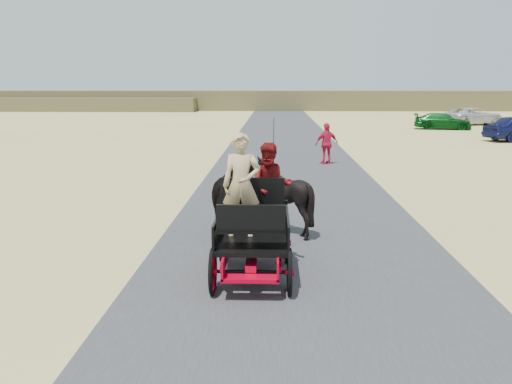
{
  "coord_description": "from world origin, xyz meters",
  "views": [
    {
      "loc": [
        -0.51,
        -10.56,
        3.35
      ],
      "look_at": [
        -0.88,
        0.65,
        1.2
      ],
      "focal_mm": 40.0,
      "sensor_mm": 36.0,
      "label": 1
    }
  ],
  "objects_px": {
    "horse_left": "(234,195)",
    "car_c": "(443,121)",
    "horse_right": "(282,196)",
    "car_d": "(473,116)",
    "carriage": "(253,256)",
    "pedestrian": "(327,144)"
  },
  "relations": [
    {
      "from": "carriage",
      "to": "horse_right",
      "type": "relative_size",
      "value": 1.41
    },
    {
      "from": "horse_left",
      "to": "horse_right",
      "type": "bearing_deg",
      "value": -180.0
    },
    {
      "from": "horse_right",
      "to": "car_d",
      "type": "height_order",
      "value": "horse_right"
    },
    {
      "from": "horse_left",
      "to": "car_d",
      "type": "distance_m",
      "value": 38.48
    },
    {
      "from": "horse_right",
      "to": "horse_left",
      "type": "bearing_deg",
      "value": 0.0
    },
    {
      "from": "car_d",
      "to": "carriage",
      "type": "bearing_deg",
      "value": 132.56
    },
    {
      "from": "pedestrian",
      "to": "car_d",
      "type": "bearing_deg",
      "value": -141.64
    },
    {
      "from": "horse_left",
      "to": "horse_right",
      "type": "height_order",
      "value": "horse_right"
    },
    {
      "from": "carriage",
      "to": "horse_left",
      "type": "xyz_separation_m",
      "value": [
        -0.55,
        3.0,
        0.49
      ]
    },
    {
      "from": "car_d",
      "to": "car_c",
      "type": "bearing_deg",
      "value": 117.3
    },
    {
      "from": "horse_left",
      "to": "car_d",
      "type": "relative_size",
      "value": 0.4
    },
    {
      "from": "horse_left",
      "to": "pedestrian",
      "type": "bearing_deg",
      "value": -105.46
    },
    {
      "from": "pedestrian",
      "to": "car_d",
      "type": "distance_m",
      "value": 27.18
    },
    {
      "from": "car_c",
      "to": "carriage",
      "type": "bearing_deg",
      "value": 170.19
    },
    {
      "from": "horse_left",
      "to": "pedestrian",
      "type": "distance_m",
      "value": 11.6
    },
    {
      "from": "horse_right",
      "to": "car_c",
      "type": "bearing_deg",
      "value": -112.14
    },
    {
      "from": "horse_left",
      "to": "car_c",
      "type": "distance_m",
      "value": 32.6
    },
    {
      "from": "carriage",
      "to": "pedestrian",
      "type": "relative_size",
      "value": 1.39
    },
    {
      "from": "horse_right",
      "to": "carriage",
      "type": "bearing_deg",
      "value": 79.61
    },
    {
      "from": "horse_left",
      "to": "car_c",
      "type": "height_order",
      "value": "horse_left"
    },
    {
      "from": "horse_right",
      "to": "car_c",
      "type": "height_order",
      "value": "horse_right"
    },
    {
      "from": "carriage",
      "to": "car_c",
      "type": "relative_size",
      "value": 0.59
    }
  ]
}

